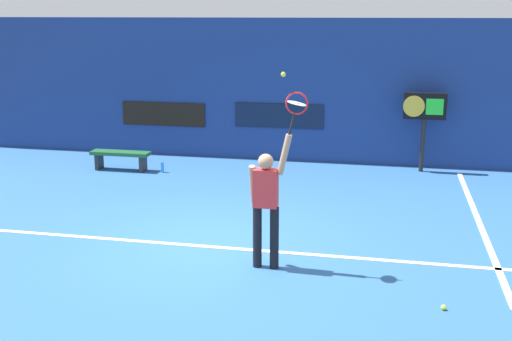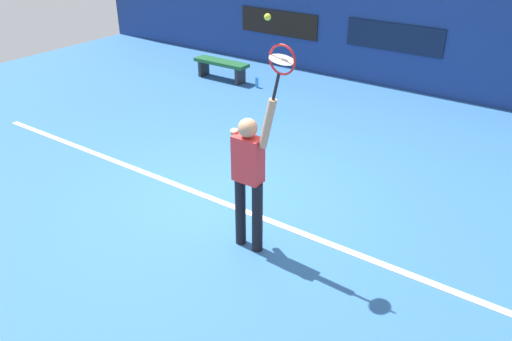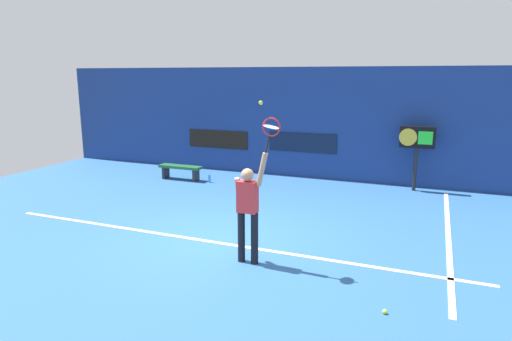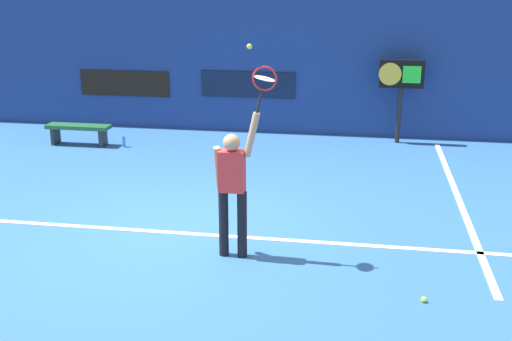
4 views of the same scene
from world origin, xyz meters
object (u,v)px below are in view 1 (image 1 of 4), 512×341
object	(u,v)px
scoreboard_clock	(424,110)
spare_ball	(444,307)
tennis_player	(266,201)
court_bench	(121,156)
water_bottle	(162,167)
tennis_ball	(283,74)
tennis_racket	(296,106)

from	to	relation	value
scoreboard_clock	spare_ball	distance (m)	7.35
tennis_player	court_bench	size ratio (longest dim) A/B	1.42
scoreboard_clock	court_bench	distance (m)	7.09
tennis_player	court_bench	world-z (taller)	tennis_player
court_bench	water_bottle	size ratio (longest dim) A/B	5.83
tennis_ball	water_bottle	world-z (taller)	tennis_ball
court_bench	water_bottle	distance (m)	1.04
court_bench	spare_ball	bearing A→B (deg)	-40.54
water_bottle	spare_ball	size ratio (longest dim) A/B	3.53
court_bench	spare_ball	distance (m)	9.05
tennis_player	spare_ball	bearing A→B (deg)	-19.99
tennis_ball	water_bottle	size ratio (longest dim) A/B	0.28
tennis_player	spare_ball	size ratio (longest dim) A/B	29.20
scoreboard_clock	tennis_racket	bearing A→B (deg)	-107.75
tennis_player	tennis_racket	world-z (taller)	tennis_racket
tennis_player	spare_ball	xyz separation A→B (m)	(2.43, -0.89, -0.98)
spare_ball	tennis_player	bearing A→B (deg)	160.01
tennis_player	scoreboard_clock	world-z (taller)	tennis_player
tennis_player	scoreboard_clock	bearing A→B (deg)	68.93
court_bench	scoreboard_clock	bearing A→B (deg)	11.01
spare_ball	court_bench	bearing A→B (deg)	139.46
court_bench	spare_ball	size ratio (longest dim) A/B	20.59
tennis_racket	scoreboard_clock	bearing A→B (deg)	72.25
spare_ball	scoreboard_clock	bearing A→B (deg)	89.95
tennis_player	water_bottle	xyz separation A→B (m)	(-3.42, 4.99, -0.89)
water_bottle	scoreboard_clock	bearing A→B (deg)	12.87
spare_ball	water_bottle	bearing A→B (deg)	134.87
tennis_racket	court_bench	bearing A→B (deg)	134.15
scoreboard_clock	spare_ball	bearing A→B (deg)	-90.05
tennis_player	spare_ball	world-z (taller)	tennis_player
tennis_ball	court_bench	xyz separation A→B (m)	(-4.67, 4.98, -2.46)
tennis_ball	water_bottle	bearing A→B (deg)	126.23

